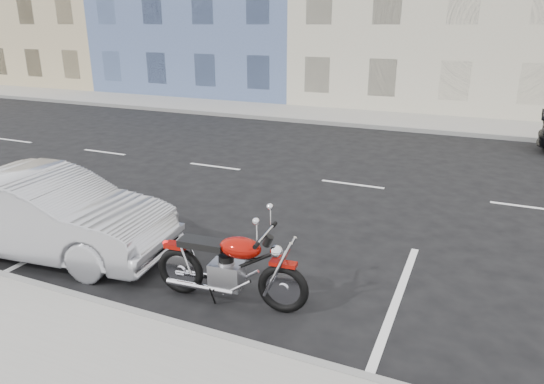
{
  "coord_description": "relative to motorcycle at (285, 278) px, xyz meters",
  "views": [
    {
      "loc": [
        0.82,
        -11.43,
        3.83
      ],
      "look_at": [
        -2.69,
        -3.46,
        0.8
      ],
      "focal_mm": 32.0,
      "sensor_mm": 36.0,
      "label": 1
    }
  ],
  "objects": [
    {
      "name": "sedan_silver",
      "position": [
        -4.49,
        0.07,
        0.21
      ],
      "size": [
        4.64,
        2.07,
        1.48
      ],
      "primitive_type": "imported",
      "rotation": [
        0.0,
        0.0,
        1.69
      ],
      "color": "#ADAEB5",
      "rests_on": "ground"
    },
    {
      "name": "curb_far",
      "position": [
        -3.62,
        12.99,
        -0.45
      ],
      "size": [
        80.0,
        0.12,
        0.16
      ],
      "primitive_type": "cube",
      "color": "gray",
      "rests_on": "ground"
    },
    {
      "name": "motorcycle",
      "position": [
        0.0,
        0.0,
        0.0
      ],
      "size": [
        2.33,
        0.77,
        1.17
      ],
      "rotation": [
        0.0,
        0.0,
        0.09
      ],
      "color": "black",
      "rests_on": "ground"
    },
    {
      "name": "ground",
      "position": [
        1.38,
        5.99,
        -0.53
      ],
      "size": [
        120.0,
        120.0,
        0.0
      ],
      "primitive_type": "plane",
      "color": "black",
      "rests_on": "ground"
    },
    {
      "name": "curb_near",
      "position": [
        -3.62,
        -1.01,
        -0.45
      ],
      "size": [
        80.0,
        0.12,
        0.16
      ],
      "primitive_type": "cube",
      "color": "gray",
      "rests_on": "ground"
    },
    {
      "name": "sidewalk_far",
      "position": [
        -3.62,
        14.69,
        -0.46
      ],
      "size": [
        80.0,
        3.4,
        0.15
      ],
      "primitive_type": "cube",
      "color": "gray",
      "rests_on": "ground"
    }
  ]
}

